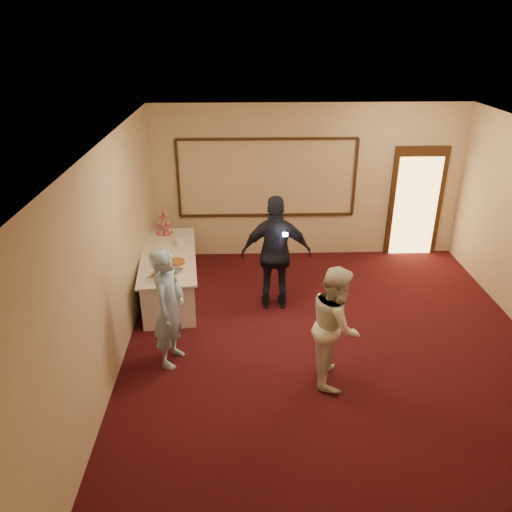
{
  "coord_description": "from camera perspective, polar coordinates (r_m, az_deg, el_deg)",
  "views": [
    {
      "loc": [
        -1.31,
        -5.81,
        4.3
      ],
      "look_at": [
        -1.09,
        0.92,
        1.15
      ],
      "focal_mm": 35.0,
      "sensor_mm": 36.0,
      "label": 1
    }
  ],
  "objects": [
    {
      "name": "guest",
      "position": [
        7.97,
        2.32,
        0.28
      ],
      "size": [
        1.14,
        0.5,
        1.92
      ],
      "primitive_type": "imported",
      "rotation": [
        0.0,
        0.0,
        3.12
      ],
      "color": "black",
      "rests_on": "floor"
    },
    {
      "name": "floor",
      "position": [
        7.34,
        8.96,
        -11.12
      ],
      "size": [
        7.0,
        7.0,
        0.0
      ],
      "primitive_type": "plane",
      "color": "black",
      "rests_on": "ground"
    },
    {
      "name": "doorway",
      "position": [
        10.4,
        17.78,
        5.83
      ],
      "size": [
        1.05,
        0.07,
        2.2
      ],
      "color": "black",
      "rests_on": "floor"
    },
    {
      "name": "plate_stack_a",
      "position": [
        8.46,
        -10.37,
        0.61
      ],
      "size": [
        0.2,
        0.2,
        0.17
      ],
      "color": "white",
      "rests_on": "buffet_table"
    },
    {
      "name": "woman",
      "position": [
        6.48,
        9.08,
        -7.81
      ],
      "size": [
        0.69,
        0.85,
        1.63
      ],
      "primitive_type": "imported",
      "rotation": [
        0.0,
        0.0,
        1.48
      ],
      "color": "white",
      "rests_on": "floor"
    },
    {
      "name": "wall_molding",
      "position": [
        9.67,
        1.26,
        8.88
      ],
      "size": [
        3.45,
        0.04,
        1.55
      ],
      "color": "black",
      "rests_on": "room_walls"
    },
    {
      "name": "man",
      "position": [
        6.79,
        -9.92,
        -5.89
      ],
      "size": [
        0.55,
        0.7,
        1.7
      ],
      "primitive_type": "imported",
      "rotation": [
        0.0,
        0.0,
        1.32
      ],
      "color": "#94BBE2",
      "rests_on": "floor"
    },
    {
      "name": "room_walls",
      "position": [
        6.37,
        10.17,
        3.76
      ],
      "size": [
        6.04,
        7.04,
        3.02
      ],
      "color": "beige",
      "rests_on": "floor"
    },
    {
      "name": "buffet_table",
      "position": [
        8.68,
        -9.84,
        -2.12
      ],
      "size": [
        1.15,
        2.42,
        0.77
      ],
      "color": "white",
      "rests_on": "floor"
    },
    {
      "name": "cupcake_stand",
      "position": [
        9.33,
        -10.49,
        3.49
      ],
      "size": [
        0.31,
        0.31,
        0.45
      ],
      "color": "#C93F63",
      "rests_on": "buffet_table"
    },
    {
      "name": "plate_stack_b",
      "position": [
        8.83,
        -8.61,
        1.75
      ],
      "size": [
        0.18,
        0.18,
        0.15
      ],
      "color": "white",
      "rests_on": "buffet_table"
    },
    {
      "name": "tart",
      "position": [
        8.14,
        -9.0,
        -0.72
      ],
      "size": [
        0.29,
        0.29,
        0.06
      ],
      "color": "white",
      "rests_on": "buffet_table"
    },
    {
      "name": "pavlova_tray",
      "position": [
        7.73,
        -10.36,
        -1.85
      ],
      "size": [
        0.51,
        0.6,
        0.19
      ],
      "color": "silver",
      "rests_on": "buffet_table"
    },
    {
      "name": "camera_flash",
      "position": [
        7.55,
        3.37,
        2.48
      ],
      "size": [
        0.08,
        0.06,
        0.05
      ],
      "primitive_type": "cube",
      "rotation": [
        0.0,
        0.0,
        0.3
      ],
      "color": "white",
      "rests_on": "guest"
    }
  ]
}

